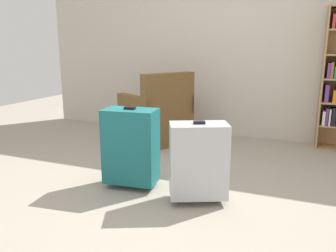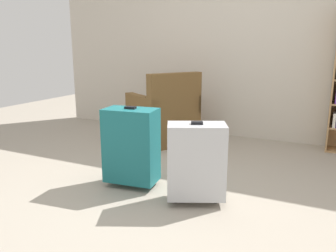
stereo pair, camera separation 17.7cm
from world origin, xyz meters
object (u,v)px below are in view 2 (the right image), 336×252
suitcase_teal (131,145)px  suitcase_silver (196,161)px  armchair (164,118)px  mug (205,148)px

suitcase_teal → suitcase_silver: bearing=-6.0°
armchair → suitcase_silver: 1.75m
suitcase_silver → suitcase_teal: (-0.63, 0.07, 0.03)m
armchair → suitcase_teal: size_ratio=1.36×
mug → suitcase_silver: (0.37, -1.26, 0.29)m
armchair → suitcase_teal: bearing=-75.2°
mug → suitcase_silver: bearing=-73.5°
suitcase_silver → suitcase_teal: size_ratio=0.92×
mug → armchair: bearing=163.2°
suitcase_silver → suitcase_teal: suitcase_teal is taller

